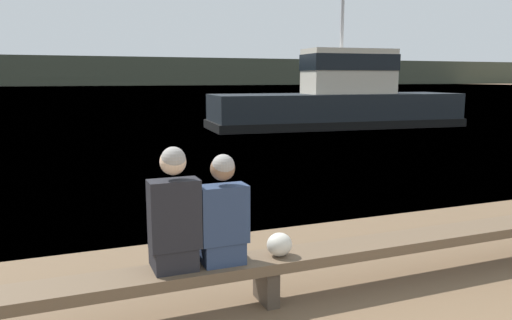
{
  "coord_description": "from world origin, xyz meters",
  "views": [
    {
      "loc": [
        -2.15,
        -0.78,
        2.01
      ],
      "look_at": [
        0.62,
        6.14,
        0.78
      ],
      "focal_mm": 35.0,
      "sensor_mm": 36.0,
      "label": 1
    }
  ],
  "objects_px": {
    "bench_main": "(266,265)",
    "shopping_bag": "(279,244)",
    "person_right": "(222,216)",
    "person_left": "(174,216)",
    "tugboat_red": "(339,103)"
  },
  "relations": [
    {
      "from": "person_left",
      "to": "tugboat_red",
      "type": "xyz_separation_m",
      "value": [
        9.96,
        13.87,
        0.1
      ]
    },
    {
      "from": "bench_main",
      "to": "person_right",
      "type": "bearing_deg",
      "value": 179.67
    },
    {
      "from": "tugboat_red",
      "to": "person_left",
      "type": "bearing_deg",
      "value": 149.26
    },
    {
      "from": "bench_main",
      "to": "person_right",
      "type": "height_order",
      "value": "person_right"
    },
    {
      "from": "bench_main",
      "to": "person_right",
      "type": "xyz_separation_m",
      "value": [
        -0.41,
        0.0,
        0.49
      ]
    },
    {
      "from": "bench_main",
      "to": "tugboat_red",
      "type": "relative_size",
      "value": 0.74
    },
    {
      "from": "bench_main",
      "to": "shopping_bag",
      "type": "distance_m",
      "value": 0.22
    },
    {
      "from": "person_left",
      "to": "tugboat_red",
      "type": "height_order",
      "value": "tugboat_red"
    },
    {
      "from": "shopping_bag",
      "to": "tugboat_red",
      "type": "bearing_deg",
      "value": 57.01
    },
    {
      "from": "person_right",
      "to": "shopping_bag",
      "type": "distance_m",
      "value": 0.61
    },
    {
      "from": "person_right",
      "to": "bench_main",
      "type": "bearing_deg",
      "value": -0.33
    },
    {
      "from": "bench_main",
      "to": "person_left",
      "type": "xyz_separation_m",
      "value": [
        -0.82,
        0.0,
        0.54
      ]
    },
    {
      "from": "person_right",
      "to": "shopping_bag",
      "type": "relative_size",
      "value": 4.14
    },
    {
      "from": "person_left",
      "to": "shopping_bag",
      "type": "distance_m",
      "value": 1.01
    },
    {
      "from": "person_left",
      "to": "tugboat_red",
      "type": "distance_m",
      "value": 17.08
    }
  ]
}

